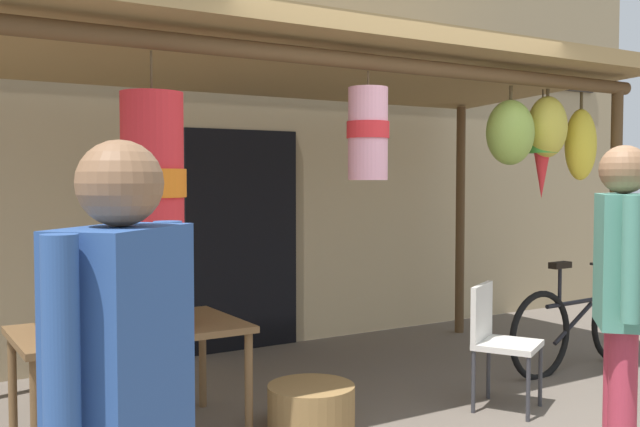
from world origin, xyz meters
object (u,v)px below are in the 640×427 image
customer_foreground (622,290)px  wicker_basket_by_table (311,408)px  parked_bicycle (580,326)px  vendor_in_orange (123,400)px  display_table (130,337)px  folding_chair (497,335)px  flower_heap_on_table (128,315)px

customer_foreground → wicker_basket_by_table: bearing=116.3°
parked_bicycle → vendor_in_orange: size_ratio=1.05×
display_table → folding_chair: (2.29, -0.71, -0.12)m
parked_bicycle → vendor_in_orange: (-4.39, -2.04, 0.63)m
wicker_basket_by_table → vendor_in_orange: 2.72m
flower_heap_on_table → folding_chair: bearing=-15.8°
folding_chair → vendor_in_orange: (-3.03, -1.65, 0.48)m
wicker_basket_by_table → customer_foreground: bearing=-63.7°
wicker_basket_by_table → parked_bicycle: size_ratio=0.31×
wicker_basket_by_table → parked_bicycle: (2.66, 0.12, 0.20)m
display_table → customer_foreground: 2.74m
flower_heap_on_table → wicker_basket_by_table: bearing=-20.6°
display_table → parked_bicycle: bearing=-5.0°
vendor_in_orange → customer_foreground: customer_foreground is taller
display_table → parked_bicycle: size_ratio=0.75×
parked_bicycle → wicker_basket_by_table: bearing=-177.5°
parked_bicycle → customer_foreground: customer_foreground is taller
parked_bicycle → customer_foreground: bearing=-137.4°
parked_bicycle → folding_chair: bearing=-163.8°
flower_heap_on_table → wicker_basket_by_table: (1.02, -0.38, -0.62)m
display_table → flower_heap_on_table: (-0.03, -0.05, 0.14)m
folding_chair → vendor_in_orange: bearing=-151.5°
parked_bicycle → customer_foreground: size_ratio=1.02×
vendor_in_orange → display_table: bearing=72.7°
folding_chair → customer_foreground: (-0.51, -1.32, 0.52)m
folding_chair → customer_foreground: customer_foreground is taller
wicker_basket_by_table → parked_bicycle: parked_bicycle is taller
flower_heap_on_table → vendor_in_orange: (-0.71, -2.31, 0.22)m
folding_chair → customer_foreground: 1.51m
folding_chair → display_table: bearing=162.7°
folding_chair → vendor_in_orange: 3.48m
parked_bicycle → vendor_in_orange: 4.88m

